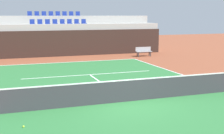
# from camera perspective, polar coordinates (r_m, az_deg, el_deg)

# --- Properties ---
(ground_plane) EXTENTS (80.00, 80.00, 0.00)m
(ground_plane) POSITION_cam_1_polar(r_m,az_deg,el_deg) (13.35, 3.11, -6.43)
(ground_plane) COLOR brown
(court_surface) EXTENTS (11.00, 24.00, 0.01)m
(court_surface) POSITION_cam_1_polar(r_m,az_deg,el_deg) (13.34, 3.11, -6.41)
(court_surface) COLOR #2D7238
(court_surface) RESTS_ON ground_plane
(baseline_far) EXTENTS (11.00, 0.10, 0.00)m
(baseline_far) POSITION_cam_1_polar(r_m,az_deg,el_deg) (24.57, -7.60, 0.92)
(baseline_far) COLOR white
(baseline_far) RESTS_ON court_surface
(service_line_far) EXTENTS (8.26, 0.10, 0.00)m
(service_line_far) POSITION_cam_1_polar(r_m,az_deg,el_deg) (19.25, -4.19, -1.42)
(service_line_far) COLOR white
(service_line_far) RESTS_ON court_surface
(centre_service_line) EXTENTS (0.10, 6.40, 0.00)m
(centre_service_line) POSITION_cam_1_polar(r_m,az_deg,el_deg) (16.25, -1.21, -3.46)
(centre_service_line) COLOR white
(centre_service_line) RESTS_ON court_surface
(back_wall) EXTENTS (19.42, 0.30, 2.34)m
(back_wall) POSITION_cam_1_polar(r_m,az_deg,el_deg) (28.17, -9.26, 4.35)
(back_wall) COLOR black
(back_wall) RESTS_ON ground_plane
(stands_tier_lower) EXTENTS (19.42, 2.40, 2.89)m
(stands_tier_lower) POSITION_cam_1_polar(r_m,az_deg,el_deg) (29.47, -9.74, 5.10)
(stands_tier_lower) COLOR #9E9E99
(stands_tier_lower) RESTS_ON ground_plane
(stands_tier_upper) EXTENTS (19.42, 2.40, 3.64)m
(stands_tier_upper) POSITION_cam_1_polar(r_m,az_deg,el_deg) (31.81, -10.50, 6.07)
(stands_tier_upper) COLOR #9E9E99
(stands_tier_upper) RESTS_ON ground_plane
(seating_row_lower) EXTENTS (5.28, 0.44, 0.44)m
(seating_row_lower) POSITION_cam_1_polar(r_m,az_deg,el_deg) (29.49, -9.86, 8.15)
(seating_row_lower) COLOR navy
(seating_row_lower) RESTS_ON stands_tier_lower
(seating_row_upper) EXTENTS (5.28, 0.44, 0.44)m
(seating_row_upper) POSITION_cam_1_polar(r_m,az_deg,el_deg) (31.85, -10.63, 9.57)
(seating_row_upper) COLOR navy
(seating_row_upper) RESTS_ON stands_tier_upper
(tennis_net) EXTENTS (11.08, 0.08, 1.07)m
(tennis_net) POSITION_cam_1_polar(r_m,az_deg,el_deg) (13.22, 3.12, -4.31)
(tennis_net) COLOR black
(tennis_net) RESTS_ON court_surface
(player_bench) EXTENTS (1.50, 0.40, 0.85)m
(player_bench) POSITION_cam_1_polar(r_m,az_deg,el_deg) (27.90, 5.89, 3.01)
(player_bench) COLOR #99999E
(player_bench) RESTS_ON ground_plane
(tennis_ball_1) EXTENTS (0.07, 0.07, 0.07)m
(tennis_ball_1) POSITION_cam_1_polar(r_m,az_deg,el_deg) (10.75, -16.11, -10.57)
(tennis_ball_1) COLOR #CCE033
(tennis_ball_1) RESTS_ON court_surface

